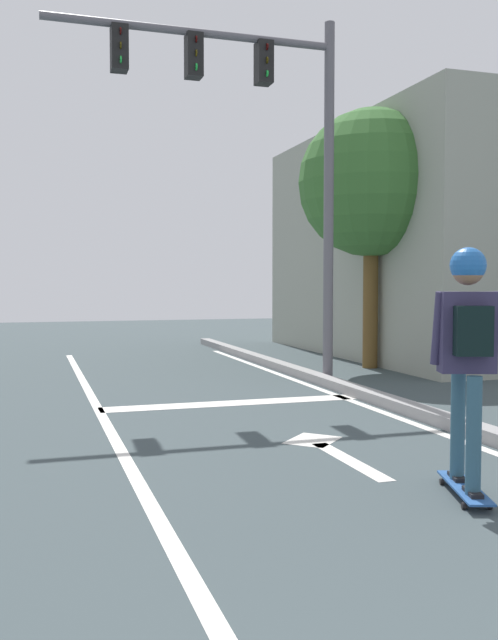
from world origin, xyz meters
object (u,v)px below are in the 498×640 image
(skateboard, at_px, (464,488))
(traffic_signal_mast, at_px, (254,118))
(skater, at_px, (468,333))
(roadside_tree, at_px, (372,184))

(skateboard, distance_m, traffic_signal_mast, 7.17)
(skater, height_order, traffic_signal_mast, traffic_signal_mast)
(traffic_signal_mast, relative_size, roadside_tree, 1.18)
(skater, distance_m, traffic_signal_mast, 6.60)
(skater, xyz_separation_m, roadside_tree, (3.03, 7.38, 2.21))
(traffic_signal_mast, bearing_deg, skateboard, -92.44)
(skateboard, xyz_separation_m, traffic_signal_mast, (0.25, 5.90, 4.06))
(skater, bearing_deg, skateboard, 71.53)
(traffic_signal_mast, height_order, roadside_tree, traffic_signal_mast)
(skateboard, height_order, traffic_signal_mast, traffic_signal_mast)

